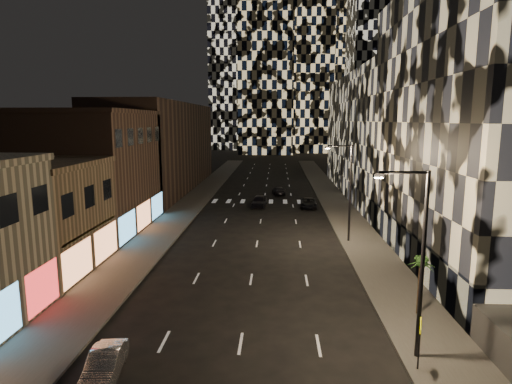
# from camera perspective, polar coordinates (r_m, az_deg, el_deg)

# --- Properties ---
(sidewalk_left) EXTENTS (4.00, 120.00, 0.15)m
(sidewalk_left) POSITION_cam_1_polar(r_m,az_deg,el_deg) (61.58, -8.28, -1.10)
(sidewalk_left) COLOR #47443F
(sidewalk_left) RESTS_ON ground
(sidewalk_right) EXTENTS (4.00, 120.00, 0.15)m
(sidewalk_right) POSITION_cam_1_polar(r_m,az_deg,el_deg) (60.99, 10.49, -1.26)
(sidewalk_right) COLOR #47443F
(sidewalk_right) RESTS_ON ground
(curb_left) EXTENTS (0.20, 120.00, 0.15)m
(curb_left) POSITION_cam_1_polar(r_m,az_deg,el_deg) (61.21, -6.35, -1.12)
(curb_left) COLOR #4C4C47
(curb_left) RESTS_ON ground
(curb_right) EXTENTS (0.20, 120.00, 0.15)m
(curb_right) POSITION_cam_1_polar(r_m,az_deg,el_deg) (60.74, 8.53, -1.25)
(curb_right) COLOR #4C4C47
(curb_right) RESTS_ON ground
(retail_tan) EXTENTS (10.00, 10.00, 8.00)m
(retail_tan) POSITION_cam_1_polar(r_m,az_deg,el_deg) (36.47, -28.34, -3.26)
(retail_tan) COLOR #826B4E
(retail_tan) RESTS_ON ground
(retail_brown) EXTENTS (10.00, 15.00, 12.00)m
(retail_brown) POSITION_cam_1_polar(r_m,az_deg,el_deg) (47.12, -20.74, 2.41)
(retail_brown) COLOR #51392D
(retail_brown) RESTS_ON ground
(retail_filler_left) EXTENTS (10.00, 40.00, 14.00)m
(retail_filler_left) POSITION_cam_1_polar(r_m,az_deg,el_deg) (72.00, -12.39, 5.88)
(retail_filler_left) COLOR #51392D
(retail_filler_left) RESTS_ON ground
(midrise_base) EXTENTS (0.60, 25.00, 3.00)m
(midrise_base) POSITION_cam_1_polar(r_m,az_deg,el_deg) (36.81, 19.41, -6.54)
(midrise_base) COLOR #383838
(midrise_base) RESTS_ON ground
(midrise_filler_right) EXTENTS (16.00, 40.00, 18.00)m
(midrise_filler_right) POSITION_cam_1_polar(r_m,az_deg,el_deg) (68.86, 18.28, 7.13)
(midrise_filler_right) COLOR #232326
(midrise_filler_right) RESTS_ON ground
(tower_center_low) EXTENTS (18.00, 18.00, 95.00)m
(tower_center_low) POSITION_cam_1_polar(r_m,az_deg,el_deg) (153.72, 1.43, 23.17)
(tower_center_low) COLOR black
(tower_center_low) RESTS_ON ground
(streetlight_near) EXTENTS (2.55, 0.25, 9.00)m
(streetlight_near) POSITION_cam_1_polar(r_m,az_deg,el_deg) (21.32, 20.78, -7.48)
(streetlight_near) COLOR black
(streetlight_near) RESTS_ON sidewalk_right
(streetlight_far) EXTENTS (2.55, 0.25, 9.00)m
(streetlight_far) POSITION_cam_1_polar(r_m,az_deg,el_deg) (40.36, 12.13, 0.78)
(streetlight_far) COLOR black
(streetlight_far) RESTS_ON sidewalk_right
(car_silver_parked) EXTENTS (1.75, 3.89, 1.24)m
(car_silver_parked) POSITION_cam_1_polar(r_m,az_deg,el_deg) (21.59, -19.54, -20.90)
(car_silver_parked) COLOR #97979C
(car_silver_parked) RESTS_ON ground
(car_dark_midlane) EXTENTS (2.15, 4.56, 1.51)m
(car_dark_midlane) POSITION_cam_1_polar(r_m,az_deg,el_deg) (56.68, 0.44, -1.22)
(car_dark_midlane) COLOR black
(car_dark_midlane) RESTS_ON ground
(car_dark_oncoming) EXTENTS (2.23, 4.36, 1.21)m
(car_dark_oncoming) POSITION_cam_1_polar(r_m,az_deg,el_deg) (65.95, 3.06, 0.17)
(car_dark_oncoming) COLOR black
(car_dark_oncoming) RESTS_ON ground
(car_dark_rightlane) EXTENTS (2.31, 4.61, 1.25)m
(car_dark_rightlane) POSITION_cam_1_polar(r_m,az_deg,el_deg) (56.46, 7.02, -1.47)
(car_dark_rightlane) COLOR black
(car_dark_rightlane) RESTS_ON ground
(ped_sign) EXTENTS (0.30, 0.81, 2.53)m
(ped_sign) POSITION_cam_1_polar(r_m,az_deg,el_deg) (21.59, 21.01, -17.28)
(ped_sign) COLOR black
(ped_sign) RESTS_ON sidewalk_right
(palm_tree) EXTENTS (1.75, 1.79, 3.50)m
(palm_tree) POSITION_cam_1_polar(r_m,az_deg,el_deg) (26.78, 21.15, -9.24)
(palm_tree) COLOR #47331E
(palm_tree) RESTS_ON sidewalk_right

